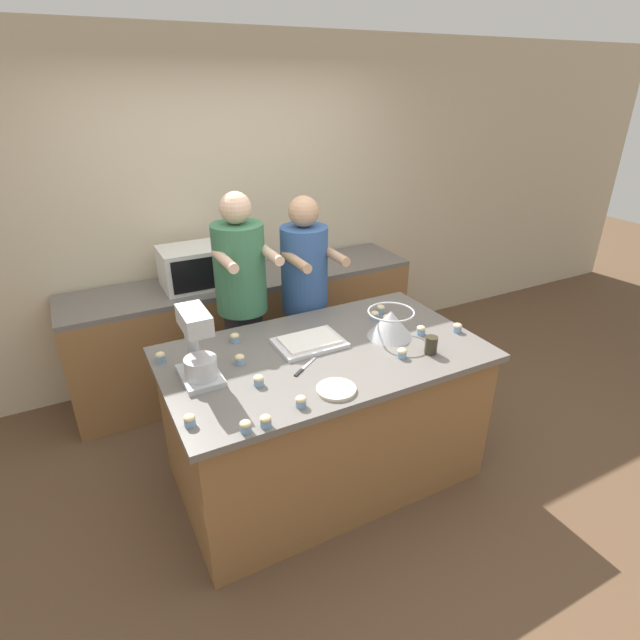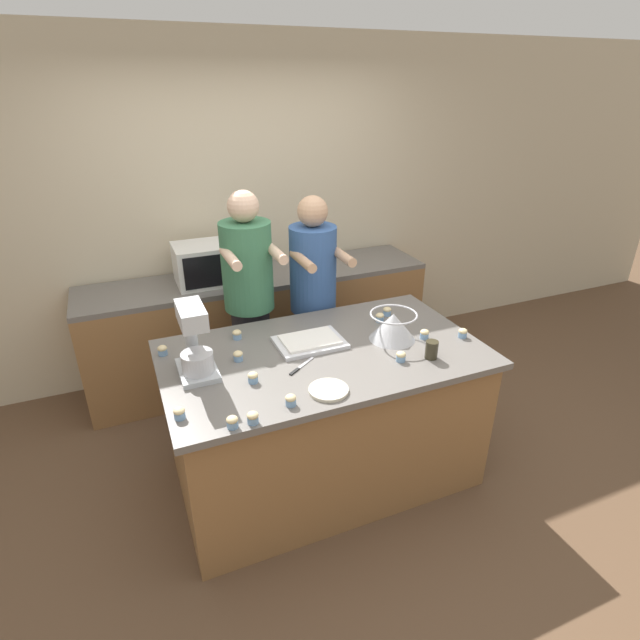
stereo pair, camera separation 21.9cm
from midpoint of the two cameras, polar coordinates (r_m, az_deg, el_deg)
ground_plane at (r=3.46m, az=2.25°, el=-16.87°), size 16.00×16.00×0.00m
back_wall at (r=4.25m, az=-7.29°, el=12.09°), size 10.00×0.06×2.70m
island_counter at (r=3.17m, az=2.40°, el=-10.79°), size 1.87×1.08×0.91m
back_counter at (r=4.24m, az=-5.30°, el=-0.69°), size 2.80×0.60×0.92m
person_left at (r=3.46m, az=-6.20°, el=1.13°), size 0.35×0.51×1.73m
person_right at (r=3.62m, az=0.97°, el=1.80°), size 0.34×0.50×1.65m
stand_mixer at (r=2.68m, az=-11.90°, el=-2.77°), size 0.20×0.30×0.40m
mixing_bowl at (r=3.06m, az=10.36°, el=-0.68°), size 0.29×0.29×0.17m
baking_tray at (r=2.99m, az=0.92°, el=-2.53°), size 0.40×0.29×0.04m
microwave_oven at (r=3.92m, az=-11.02°, el=6.37°), size 0.51×0.37×0.30m
drinking_glass at (r=2.92m, az=14.74°, el=-3.34°), size 0.07×0.07×0.11m
small_plate at (r=2.56m, az=3.45°, el=-8.05°), size 0.21×0.21×0.02m
knife at (r=2.76m, az=-0.01°, el=-5.46°), size 0.19×0.14×0.01m
cupcake_0 at (r=2.34m, az=-5.01°, el=-11.11°), size 0.05×0.05×0.06m
cupcake_1 at (r=2.33m, az=-7.30°, el=-11.54°), size 0.05×0.05×0.06m
cupcake_2 at (r=2.86m, az=11.42°, el=-4.14°), size 0.05×0.05×0.06m
cupcake_3 at (r=3.30m, az=8.74°, el=0.28°), size 0.05×0.05×0.06m
cupcake_4 at (r=3.14m, az=13.82°, el=-1.60°), size 0.05×0.05×0.06m
cupcake_5 at (r=2.43m, az=-13.28°, el=-10.37°), size 0.05×0.05×0.06m
cupcake_6 at (r=2.45m, az=-0.78°, el=-9.19°), size 0.05×0.05×0.06m
cupcake_7 at (r=3.22m, az=17.89°, el=-1.44°), size 0.05×0.05×0.06m
cupcake_8 at (r=3.26m, az=10.12°, el=-0.17°), size 0.05×0.05×0.06m
cupcake_9 at (r=3.39m, az=9.52°, el=0.97°), size 0.05×0.05×0.06m
cupcake_10 at (r=3.07m, az=-7.46°, el=-1.68°), size 0.05×0.05×0.06m
cupcake_11 at (r=2.98m, az=-15.58°, el=-3.38°), size 0.05×0.05×0.06m
cupcake_12 at (r=2.63m, az=-5.31°, el=-6.60°), size 0.05×0.05×0.06m
cupcake_13 at (r=2.83m, az=-7.18°, el=-4.12°), size 0.05×0.05×0.06m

